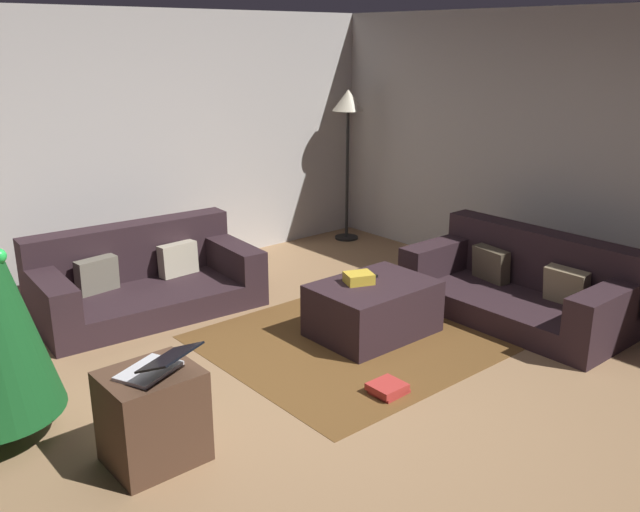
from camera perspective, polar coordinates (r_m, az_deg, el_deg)
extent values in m
plane|color=#93704C|center=(4.74, 0.29, -11.62)|extent=(6.40, 6.40, 0.00)
cube|color=#BCB7B2|center=(6.90, -17.09, 8.46)|extent=(6.40, 0.12, 2.60)
cube|color=#B5B0AB|center=(6.70, 21.37, 7.76)|extent=(0.12, 6.40, 2.60)
cube|color=#2D1E23|center=(6.25, -14.13, -3.57)|extent=(1.97, 1.13, 0.22)
cube|color=#2D1E23|center=(6.46, -15.63, 0.43)|extent=(1.91, 0.38, 0.50)
cube|color=#2D1E23|center=(6.49, -7.55, -0.01)|extent=(0.31, 1.00, 0.28)
cube|color=#2D1E23|center=(5.94, -21.71, -2.88)|extent=(0.31, 1.00, 0.28)
cube|color=#BCB299|center=(6.45, -11.78, -0.27)|extent=(0.37, 0.15, 0.30)
cube|color=#716B5B|center=(6.20, -18.16, -1.53)|extent=(0.37, 0.17, 0.30)
cube|color=#2D1E23|center=(6.16, 15.92, -4.07)|extent=(0.95, 1.89, 0.21)
cube|color=#2D1E23|center=(6.33, 17.99, -0.22)|extent=(0.24, 1.89, 0.51)
cube|color=#2D1E23|center=(5.70, 23.00, -3.90)|extent=(0.95, 0.24, 0.30)
cube|color=#2D1E23|center=(6.53, 10.14, -0.02)|extent=(0.95, 0.24, 0.30)
cube|color=#8C7A5B|center=(6.02, 19.91, -2.40)|extent=(0.16, 0.36, 0.31)
cube|color=brown|center=(6.39, 14.10, -0.68)|extent=(0.20, 0.38, 0.31)
cube|color=#2D1E23|center=(5.60, 4.45, -4.40)|extent=(0.96, 0.70, 0.44)
cube|color=gold|center=(5.50, 3.27, -1.85)|extent=(0.27, 0.25, 0.09)
cube|color=black|center=(5.69, 4.15, -1.53)|extent=(0.06, 0.16, 0.02)
cube|color=#4C3323|center=(4.08, -13.81, -12.92)|extent=(0.52, 0.44, 0.56)
cube|color=silver|center=(3.94, -14.12, -9.29)|extent=(0.40, 0.35, 0.02)
cube|color=black|center=(3.80, -12.42, -8.26)|extent=(0.40, 0.34, 0.09)
cube|color=#B7332D|center=(4.79, 5.80, -11.22)|extent=(0.24, 0.20, 0.03)
cube|color=#B7332D|center=(4.77, 5.64, -10.84)|extent=(0.23, 0.21, 0.05)
cylinder|color=black|center=(8.29, 2.22, 1.56)|extent=(0.28, 0.28, 0.02)
cylinder|color=black|center=(8.11, 2.29, 6.67)|extent=(0.04, 0.04, 1.53)
cone|color=beige|center=(7.99, 2.37, 12.90)|extent=(0.36, 0.36, 0.24)
cube|color=brown|center=(5.68, 4.40, -6.41)|extent=(2.60, 2.00, 0.01)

